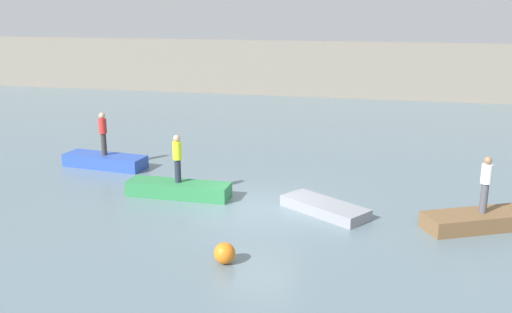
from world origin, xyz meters
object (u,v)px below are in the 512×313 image
rowboat_green (179,189)px  person_red_shirt (103,131)px  rowboat_brown (482,220)px  mooring_buoy (225,253)px  rowboat_grey (325,208)px  person_white_shirt (486,182)px  rowboat_blue (105,161)px  person_hiviz_shirt (177,156)px

rowboat_green → person_red_shirt: person_red_shirt is taller
rowboat_brown → mooring_buoy: (-6.90, -4.20, 0.04)m
rowboat_grey → person_white_shirt: person_white_shirt is taller
rowboat_grey → person_red_shirt: person_red_shirt is taller
rowboat_green → person_white_shirt: bearing=-2.9°
rowboat_blue → person_hiviz_shirt: size_ratio=2.06×
rowboat_brown → person_white_shirt: bearing=-25.8°
rowboat_brown → person_red_shirt: (-14.39, 3.43, 1.29)m
rowboat_brown → person_hiviz_shirt: 10.13m
rowboat_blue → rowboat_brown: rowboat_blue is taller
rowboat_grey → rowboat_brown: bearing=31.6°
person_white_shirt → rowboat_grey: bearing=178.0°
rowboat_blue → rowboat_grey: size_ratio=1.17×
rowboat_grey → person_red_shirt: bearing=-165.2°
person_red_shirt → mooring_buoy: person_red_shirt is taller
rowboat_grey → person_hiviz_shirt: (-5.23, 0.42, 1.31)m
person_white_shirt → person_red_shirt: 14.79m
person_white_shirt → mooring_buoy: (-6.90, -4.20, -1.19)m
person_white_shirt → person_hiviz_shirt: 10.05m
person_red_shirt → mooring_buoy: (7.48, -7.63, -1.25)m
rowboat_brown → person_white_shirt: size_ratio=2.05×
rowboat_blue → mooring_buoy: 10.69m
person_red_shirt → person_hiviz_shirt: person_red_shirt is taller
rowboat_green → rowboat_blue: bearing=147.3°
rowboat_brown → person_red_shirt: bearing=139.9°
person_hiviz_shirt → person_red_shirt: bearing=146.9°
rowboat_blue → person_red_shirt: (0.00, -0.00, 1.28)m
rowboat_blue → rowboat_grey: 10.12m
rowboat_blue → mooring_buoy: bearing=-39.4°
rowboat_green → person_hiviz_shirt: bearing=0.0°
rowboat_blue → person_red_shirt: person_red_shirt is taller
person_red_shirt → mooring_buoy: bearing=-45.6°
person_red_shirt → mooring_buoy: size_ratio=3.14×
person_white_shirt → person_hiviz_shirt: size_ratio=1.03×
person_white_shirt → rowboat_brown: bearing=-179.1°
rowboat_grey → mooring_buoy: size_ratio=5.26×
person_hiviz_shirt → rowboat_blue: bearing=146.9°
rowboat_green → person_red_shirt: (-4.36, 2.84, 1.27)m
rowboat_grey → mooring_buoy: 4.85m
rowboat_blue → person_white_shirt: 14.84m
rowboat_brown → person_hiviz_shirt: (-10.03, 0.59, 1.24)m
rowboat_blue → rowboat_grey: rowboat_blue is taller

